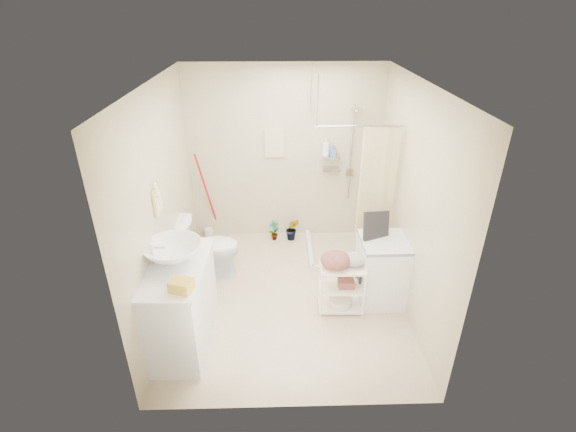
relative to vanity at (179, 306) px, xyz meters
name	(u,v)px	position (x,y,z in m)	size (l,w,h in m)	color
floor	(288,296)	(1.16, 0.74, -0.49)	(3.20, 3.20, 0.00)	beige
ceiling	(288,83)	(1.16, 0.74, 2.11)	(2.80, 3.20, 0.04)	silver
wall_back	(285,156)	(1.16, 2.34, 0.81)	(2.80, 0.04, 2.60)	beige
wall_front	(294,294)	(1.16, -0.86, 0.81)	(2.80, 0.04, 2.60)	beige
wall_left	(162,205)	(-0.24, 0.74, 0.81)	(0.04, 3.20, 2.60)	beige
wall_right	(412,202)	(2.56, 0.74, 0.81)	(0.04, 3.20, 2.60)	beige
vanity	(179,306)	(0.00, 0.00, 0.00)	(0.63, 1.12, 0.98)	silver
sink	(173,253)	(-0.01, 0.09, 0.59)	(0.59, 0.59, 0.20)	silver
counter_basket	(181,285)	(0.17, -0.39, 0.55)	(0.20, 0.15, 0.11)	gold
floor_basket	(187,358)	(0.09, -0.31, -0.42)	(0.27, 0.21, 0.14)	yellow
toilet	(208,247)	(0.12, 1.27, -0.08)	(0.46, 0.81, 0.83)	silver
mop	(205,196)	(-0.04, 2.27, 0.21)	(0.13, 0.13, 1.40)	red
potted_plant_a	(274,231)	(0.99, 2.14, -0.33)	(0.17, 0.11, 0.32)	#975336
potted_plant_b	(292,229)	(1.27, 2.14, -0.31)	(0.20, 0.16, 0.37)	brown
hanging_towel	(274,143)	(1.01, 2.32, 1.01)	(0.28, 0.03, 0.42)	beige
towel_ring	(157,199)	(-0.22, 0.54, 0.98)	(0.04, 0.22, 0.34)	#E2D584
tp_holder	(173,247)	(-0.20, 0.79, 0.23)	(0.08, 0.12, 0.14)	white
shower	(348,186)	(2.01, 1.79, 0.56)	(1.10, 1.10, 2.10)	silver
shampoo_bottle_a	(326,147)	(1.74, 2.26, 0.96)	(0.10, 0.10, 0.26)	white
shampoo_bottle_b	(333,150)	(1.85, 2.26, 0.91)	(0.08, 0.08, 0.17)	#4861B3
washing_machine	(382,270)	(2.30, 0.69, -0.08)	(0.57, 0.59, 0.83)	silver
laundry_rack	(342,284)	(1.79, 0.50, -0.13)	(0.53, 0.31, 0.73)	white
ironing_board	(375,259)	(2.19, 0.67, 0.10)	(0.34, 0.10, 1.19)	black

